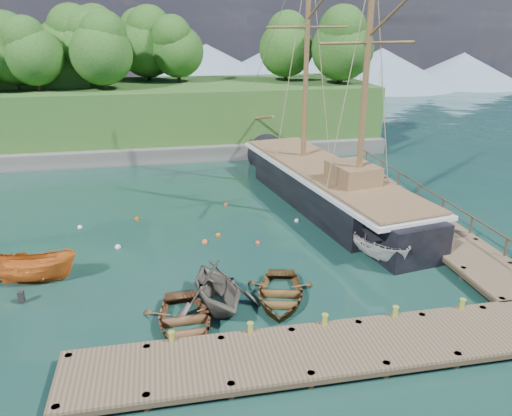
# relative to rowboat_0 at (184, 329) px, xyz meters

# --- Properties ---
(ground) EXTENTS (160.00, 160.00, 0.00)m
(ground) POSITION_rel_rowboat_0_xyz_m (3.47, 3.48, 0.00)
(ground) COLOR #11362D
(ground) RESTS_ON ground
(dock_near) EXTENTS (20.00, 3.20, 1.10)m
(dock_near) POSITION_rel_rowboat_0_xyz_m (5.47, -3.02, 0.43)
(dock_near) COLOR brown
(dock_near) RESTS_ON ground
(dock_east) EXTENTS (3.20, 24.00, 1.10)m
(dock_east) POSITION_rel_rowboat_0_xyz_m (14.97, 10.48, 0.43)
(dock_east) COLOR brown
(dock_east) RESTS_ON ground
(bollard_0) EXTENTS (0.26, 0.26, 0.45)m
(bollard_0) POSITION_rel_rowboat_0_xyz_m (-0.53, -1.62, 0.00)
(bollard_0) COLOR olive
(bollard_0) RESTS_ON ground
(bollard_1) EXTENTS (0.26, 0.26, 0.45)m
(bollard_1) POSITION_rel_rowboat_0_xyz_m (2.47, -1.62, 0.00)
(bollard_1) COLOR olive
(bollard_1) RESTS_ON ground
(bollard_2) EXTENTS (0.26, 0.26, 0.45)m
(bollard_2) POSITION_rel_rowboat_0_xyz_m (5.47, -1.62, 0.00)
(bollard_2) COLOR olive
(bollard_2) RESTS_ON ground
(bollard_3) EXTENTS (0.26, 0.26, 0.45)m
(bollard_3) POSITION_rel_rowboat_0_xyz_m (8.47, -1.62, 0.00)
(bollard_3) COLOR olive
(bollard_3) RESTS_ON ground
(bollard_4) EXTENTS (0.26, 0.26, 0.45)m
(bollard_4) POSITION_rel_rowboat_0_xyz_m (11.47, -1.62, 0.00)
(bollard_4) COLOR olive
(bollard_4) RESTS_ON ground
(rowboat_0) EXTENTS (3.42, 4.70, 0.95)m
(rowboat_0) POSITION_rel_rowboat_0_xyz_m (0.00, 0.00, 0.00)
(rowboat_0) COLOR brown
(rowboat_0) RESTS_ON ground
(rowboat_1) EXTENTS (4.65, 5.10, 2.31)m
(rowboat_1) POSITION_rel_rowboat_0_xyz_m (1.53, 1.38, 0.00)
(rowboat_1) COLOR #58524A
(rowboat_1) RESTS_ON ground
(rowboat_2) EXTENTS (4.16, 5.05, 0.91)m
(rowboat_2) POSITION_rel_rowboat_0_xyz_m (4.37, 1.40, 0.00)
(rowboat_2) COLOR brown
(rowboat_2) RESTS_ON ground
(motorboat_orange) EXTENTS (4.49, 2.16, 1.67)m
(motorboat_orange) POSITION_rel_rowboat_0_xyz_m (-6.93, 5.40, 0.00)
(motorboat_orange) COLOR orange
(motorboat_orange) RESTS_ON ground
(cabin_boat_white) EXTENTS (2.87, 4.69, 1.70)m
(cabin_boat_white) POSITION_rel_rowboat_0_xyz_m (10.47, 4.53, 0.00)
(cabin_boat_white) COLOR silver
(cabin_boat_white) RESTS_ON ground
(schooner) EXTENTS (8.01, 26.76, 19.59)m
(schooner) POSITION_rel_rowboat_0_xyz_m (10.48, 13.02, 1.09)
(schooner) COLOR black
(schooner) RESTS_ON ground
(mooring_buoy_0) EXTENTS (0.36, 0.36, 0.36)m
(mooring_buoy_0) POSITION_rel_rowboat_0_xyz_m (-3.18, 8.59, 0.00)
(mooring_buoy_0) COLOR silver
(mooring_buoy_0) RESTS_ON ground
(mooring_buoy_1) EXTENTS (0.35, 0.35, 0.35)m
(mooring_buoy_1) POSITION_rel_rowboat_0_xyz_m (1.65, 8.34, 0.00)
(mooring_buoy_1) COLOR #F54E23
(mooring_buoy_1) RESTS_ON ground
(mooring_buoy_2) EXTENTS (0.30, 0.30, 0.30)m
(mooring_buoy_2) POSITION_rel_rowboat_0_xyz_m (2.51, 9.17, 0.00)
(mooring_buoy_2) COLOR #DB6A04
(mooring_buoy_2) RESTS_ON ground
(mooring_buoy_3) EXTENTS (0.31, 0.31, 0.31)m
(mooring_buoy_3) POSITION_rel_rowboat_0_xyz_m (7.68, 10.46, 0.00)
(mooring_buoy_3) COLOR silver
(mooring_buoy_3) RESTS_ON ground
(mooring_buoy_4) EXTENTS (0.31, 0.31, 0.31)m
(mooring_buoy_4) POSITION_rel_rowboat_0_xyz_m (-2.26, 12.69, 0.00)
(mooring_buoy_4) COLOR #D34701
(mooring_buoy_4) RESTS_ON ground
(mooring_buoy_5) EXTENTS (0.31, 0.31, 0.31)m
(mooring_buoy_5) POSITION_rel_rowboat_0_xyz_m (3.70, 14.27, 0.00)
(mooring_buoy_5) COLOR #FA4214
(mooring_buoy_5) RESTS_ON ground
(mooring_buoy_6) EXTENTS (0.30, 0.30, 0.30)m
(mooring_buoy_6) POSITION_rel_rowboat_0_xyz_m (-5.65, 11.98, 0.00)
(mooring_buoy_6) COLOR white
(mooring_buoy_6) RESTS_ON ground
(mooring_buoy_7) EXTENTS (0.28, 0.28, 0.28)m
(mooring_buoy_7) POSITION_rel_rowboat_0_xyz_m (4.59, 7.68, 0.00)
(mooring_buoy_7) COLOR red
(mooring_buoy_7) RESTS_ON ground
(headland) EXTENTS (51.00, 19.31, 12.90)m
(headland) POSITION_rel_rowboat_0_xyz_m (-9.41, 34.84, 5.54)
(headland) COLOR #474744
(headland) RESTS_ON ground
(distant_ridge) EXTENTS (117.00, 40.00, 10.00)m
(distant_ridge) POSITION_rel_rowboat_0_xyz_m (7.77, 73.48, 4.35)
(distant_ridge) COLOR #728CA5
(distant_ridge) RESTS_ON ground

